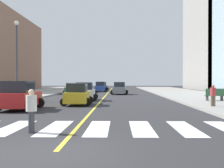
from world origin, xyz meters
TOP-DOWN VIEW (x-y plane):
  - ground_plane at (0.00, 0.00)m, footprint 220.00×220.00m
  - crosswalk_paint at (0.00, 4.00)m, footprint 13.50×4.00m
  - lane_divider_paint at (0.00, 40.00)m, footprint 0.16×80.00m
  - car_green_nearest at (-5.47, 35.66)m, footprint 2.34×3.74m
  - car_blue_second at (-1.60, 43.93)m, footprint 2.63×4.16m
  - car_black_third at (-1.57, 50.46)m, footprint 2.47×3.94m
  - car_yellow_fourth at (-1.63, 15.36)m, footprint 2.52×3.98m
  - car_white_fifth at (-1.67, 20.77)m, footprint 2.65×4.16m
  - car_red_sixth at (-5.07, 11.46)m, footprint 2.82×4.45m
  - car_gray_seventh at (1.89, 33.75)m, footprint 2.65×4.14m
  - park_bench at (10.67, 18.61)m, footprint 1.81×0.59m
  - pedestrian_crossing at (-1.58, 2.90)m, footprint 0.41×0.41m
  - pedestrian_waiting_east at (8.58, 12.79)m, footprint 0.38×0.38m
  - street_lamp at (-8.44, 20.25)m, footprint 0.44×0.44m

SIDE VIEW (x-z plane):
  - ground_plane at x=0.00m, z-range 0.00..0.00m
  - lane_divider_paint at x=0.00m, z-range 0.00..0.01m
  - crosswalk_paint at x=0.00m, z-range 0.00..0.01m
  - park_bench at x=10.67m, z-range 0.13..1.25m
  - car_green_nearest at x=-5.47m, z-range -0.05..1.62m
  - car_black_third at x=-1.57m, z-range -0.06..1.70m
  - car_yellow_fourth at x=-1.63m, z-range -0.06..1.71m
  - car_gray_seventh at x=1.89m, z-range -0.06..1.76m
  - car_white_fifth at x=-1.67m, z-range -0.06..1.77m
  - car_blue_second at x=-1.60m, z-range -0.06..1.78m
  - pedestrian_crossing at x=-1.58m, z-range 0.08..1.74m
  - car_red_sixth at x=-5.07m, z-range -0.06..1.91m
  - pedestrian_waiting_east at x=8.58m, z-range 0.23..1.78m
  - street_lamp at x=-8.44m, z-range 0.83..8.66m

